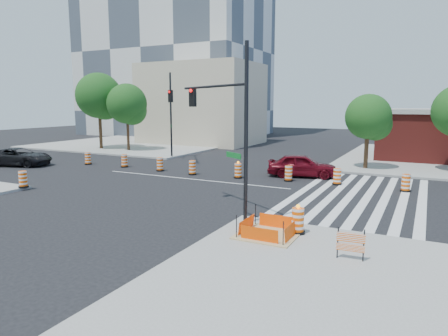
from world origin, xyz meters
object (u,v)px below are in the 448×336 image
(red_coupe, at_px, (302,165))
(signal_pole_se, at_px, (226,117))
(dark_suv, at_px, (19,157))
(signal_pole_nw, at_px, (171,107))

(red_coupe, xyz_separation_m, signal_pole_se, (-0.11, -11.50, 3.71))
(dark_suv, relative_size, signal_pole_nw, 0.68)
(red_coupe, distance_m, signal_pole_se, 12.09)
(dark_suv, distance_m, signal_pole_se, 23.12)
(signal_pole_nw, bearing_deg, red_coupe, 43.64)
(dark_suv, distance_m, signal_pole_nw, 13.21)
(dark_suv, relative_size, signal_pole_se, 0.72)
(dark_suv, bearing_deg, signal_pole_nw, -66.70)
(red_coupe, distance_m, signal_pole_nw, 13.63)
(red_coupe, bearing_deg, signal_pole_nw, 63.74)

